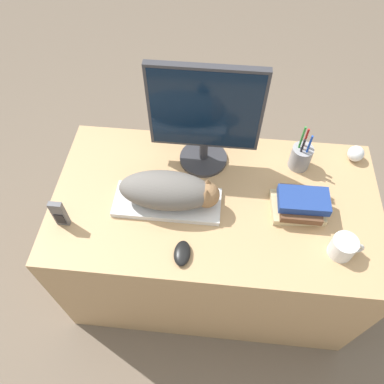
{
  "coord_description": "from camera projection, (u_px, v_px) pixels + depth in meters",
  "views": [
    {
      "loc": [
        -0.01,
        -0.5,
        1.98
      ],
      "look_at": [
        -0.1,
        0.35,
        0.78
      ],
      "focal_mm": 35.0,
      "sensor_mm": 36.0,
      "label": 1
    }
  ],
  "objects": [
    {
      "name": "ground_plane",
      "position": [
        204.0,
        337.0,
        1.91
      ],
      "size": [
        12.0,
        12.0,
        0.0
      ],
      "primitive_type": "plane",
      "color": "#6B5B4C"
    },
    {
      "name": "desk",
      "position": [
        212.0,
        241.0,
        1.82
      ],
      "size": [
        1.35,
        0.72,
        0.72
      ],
      "color": "tan",
      "rests_on": "ground_plane"
    },
    {
      "name": "keyboard",
      "position": [
        167.0,
        203.0,
        1.51
      ],
      "size": [
        0.43,
        0.17,
        0.02
      ],
      "color": "silver",
      "rests_on": "desk"
    },
    {
      "name": "cat",
      "position": [
        171.0,
        191.0,
        1.44
      ],
      "size": [
        0.39,
        0.16,
        0.14
      ],
      "color": "#66605B",
      "rests_on": "keyboard"
    },
    {
      "name": "monitor",
      "position": [
        205.0,
        115.0,
        1.44
      ],
      "size": [
        0.44,
        0.21,
        0.49
      ],
      "color": "#333338",
      "rests_on": "desk"
    },
    {
      "name": "computer_mouse",
      "position": [
        182.0,
        253.0,
        1.37
      ],
      "size": [
        0.06,
        0.1,
        0.03
      ],
      "color": "black",
      "rests_on": "desk"
    },
    {
      "name": "coffee_mug",
      "position": [
        343.0,
        247.0,
        1.36
      ],
      "size": [
        0.12,
        0.09,
        0.08
      ],
      "color": "silver",
      "rests_on": "desk"
    },
    {
      "name": "pen_cup",
      "position": [
        301.0,
        156.0,
        1.59
      ],
      "size": [
        0.09,
        0.09,
        0.22
      ],
      "color": "#939399",
      "rests_on": "desk"
    },
    {
      "name": "baseball",
      "position": [
        356.0,
        154.0,
        1.63
      ],
      "size": [
        0.07,
        0.07,
        0.07
      ],
      "color": "silver",
      "rests_on": "desk"
    },
    {
      "name": "phone",
      "position": [
        59.0,
        214.0,
        1.41
      ],
      "size": [
        0.05,
        0.02,
        0.13
      ],
      "color": "#4C4C51",
      "rests_on": "desk"
    },
    {
      "name": "book_stack",
      "position": [
        300.0,
        204.0,
        1.46
      ],
      "size": [
        0.22,
        0.17,
        0.1
      ],
      "color": "#C6B284",
      "rests_on": "desk"
    }
  ]
}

